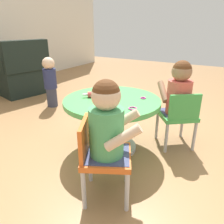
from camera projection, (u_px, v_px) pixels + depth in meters
ground_plane at (112, 148)px, 2.02m from camera, size 10.00×10.00×0.00m
craft_table at (112, 112)px, 1.89m from camera, size 0.83×0.83×0.48m
child_chair_left at (101, 155)px, 1.36m from camera, size 0.40×0.40×0.54m
seated_child_left at (107, 122)px, 1.27m from camera, size 0.40×0.43×0.51m
child_chair_right at (178, 116)px, 1.94m from camera, size 0.42×0.42×0.54m
seated_child_right at (179, 90)px, 1.89m from camera, size 0.44×0.42×0.51m
armchair_dark at (22, 74)px, 3.52m from camera, size 0.84×0.86×0.85m
toddler_standing at (50, 81)px, 2.91m from camera, size 0.17×0.17×0.67m
rolling_pin at (96, 94)px, 1.88m from camera, size 0.17×0.19×0.05m
craft_scissors at (99, 101)px, 1.79m from camera, size 0.08×0.14×0.01m
playdough_blob_0 at (108, 93)px, 1.95m from camera, size 0.10×0.10×0.02m
cookie_cutter_0 at (133, 108)px, 1.62m from camera, size 0.07×0.07×0.01m
cookie_cutter_1 at (143, 98)px, 1.85m from camera, size 0.05×0.05×0.01m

